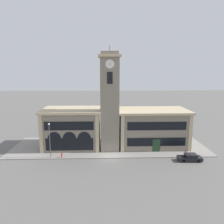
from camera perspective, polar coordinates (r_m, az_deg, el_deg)
The scene contains 9 objects.
ground_plane at distance 41.14m, azimuth -0.43°, elevation -12.08°, with size 300.00×300.00×0.00m, color #605E5B.
sidewalk_kerb at distance 47.33m, azimuth -0.64°, elevation -8.92°, with size 40.48×13.31×0.15m.
clock_tower at distance 43.19m, azimuth -0.61°, elevation 2.55°, with size 4.33×4.33×20.75m.
town_hall_left_wing at distance 47.09m, azimuth -10.33°, elevation -4.08°, with size 12.25×9.04×8.15m.
town_hall_right_wing at distance 47.70m, azimuth 10.45°, elevation -4.03°, with size 14.83×9.04×7.93m.
parked_car_near at distance 42.30m, azimuth 19.70°, elevation -11.08°, with size 4.30×1.95×1.32m.
street_lamp at distance 41.39m, azimuth -16.02°, elevation -5.95°, with size 0.36×0.36×6.55m.
bollard at distance 44.06m, azimuth 18.64°, elevation -10.16°, with size 0.18×0.18×1.06m.
fire_hydrant at distance 42.16m, azimuth -12.97°, elevation -10.95°, with size 0.22×0.22×0.87m.
Camera 1 is at (-0.96, -38.00, 15.71)m, focal length 35.00 mm.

